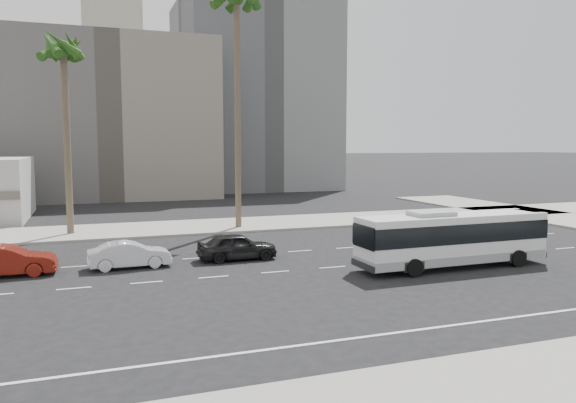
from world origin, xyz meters
name	(u,v)px	position (x,y,z in m)	size (l,w,h in m)	color
ground	(386,263)	(0.00, 0.00, 0.00)	(700.00, 700.00, 0.00)	black
sidewalk_north	(285,222)	(0.00, 15.50, 0.07)	(120.00, 7.00, 0.15)	gray
midrise_beige_west	(107,120)	(-12.00, 45.00, 9.00)	(24.00, 18.00, 18.00)	#605C58
midrise_gray_center	(252,96)	(8.00, 52.00, 13.00)	(20.00, 20.00, 26.00)	#595A5D
civic_tower	(113,74)	(-2.00, 250.00, 38.83)	(42.00, 42.00, 129.00)	beige
highrise_right	(222,82)	(45.00, 230.00, 35.00)	(26.00, 26.00, 70.00)	slate
highrise_far	(255,99)	(70.00, 260.00, 30.00)	(22.00, 22.00, 60.00)	slate
city_bus	(452,237)	(2.61, -1.95, 1.50)	(9.99, 2.44, 2.86)	silver
car_a	(237,246)	(-6.97, 3.46, 0.72)	(4.20, 1.69, 1.43)	black
car_b	(130,255)	(-12.47, 3.37, 0.66)	(3.99, 1.39, 1.31)	silver
car_c	(6,261)	(-17.97, 3.49, 0.72)	(4.36, 1.52, 1.44)	maroon
palm_near	(236,2)	(-4.12, 14.00, 15.98)	(5.24, 5.24, 17.63)	brown
palm_mid	(63,53)	(-15.51, 14.94, 12.01)	(4.31, 4.31, 13.34)	brown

